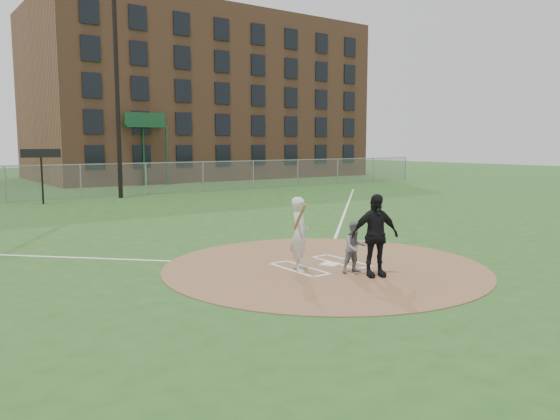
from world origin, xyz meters
TOP-DOWN VIEW (x-y plane):
  - ground at (0.00, 0.00)m, footprint 140.00×140.00m
  - dirt_circle at (0.00, 0.00)m, footprint 8.40×8.40m
  - home_plate at (0.23, 0.04)m, footprint 0.58×0.58m
  - foul_line_first at (9.00, 9.00)m, footprint 17.04×17.04m
  - catcher at (0.13, -0.99)m, footprint 0.72×0.62m
  - umpire at (0.27, -1.52)m, footprint 1.27×0.89m
  - batters_boxes at (0.00, 0.15)m, footprint 2.08×1.88m
  - batter_at_plate at (-0.85, -0.01)m, footprint 0.75×1.11m
  - outfield_fence at (0.00, 22.00)m, footprint 56.08×0.08m
  - brick_warehouse at (16.00, 37.96)m, footprint 30.00×17.17m
  - light_pole at (2.00, 21.00)m, footprint 1.20×0.30m
  - scoreboard_sign at (-2.50, 20.20)m, footprint 2.00×0.10m

SIDE VIEW (x-z plane):
  - ground at x=0.00m, z-range 0.00..0.00m
  - foul_line_first at x=9.00m, z-range 0.00..0.01m
  - dirt_circle at x=0.00m, z-range 0.00..0.02m
  - batters_boxes at x=0.00m, z-range 0.02..0.03m
  - home_plate at x=0.23m, z-range 0.02..0.05m
  - catcher at x=0.13m, z-range 0.02..1.31m
  - batter_at_plate at x=-0.85m, z-range 0.02..1.89m
  - outfield_fence at x=0.00m, z-range 0.00..2.03m
  - umpire at x=0.27m, z-range 0.02..2.02m
  - scoreboard_sign at x=-2.50m, z-range 0.92..3.85m
  - light_pole at x=2.00m, z-range 0.50..12.72m
  - brick_warehouse at x=16.00m, z-range 0.00..15.00m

